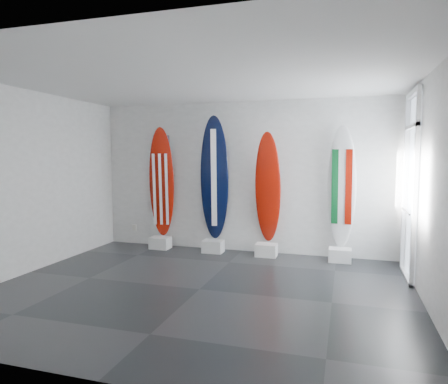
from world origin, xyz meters
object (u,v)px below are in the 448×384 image
(surfboard_navy, at_px, (215,179))
(surfboard_swiss, at_px, (268,188))
(surfboard_italy, at_px, (342,187))
(surfboard_usa, at_px, (162,182))

(surfboard_navy, height_order, surfboard_swiss, surfboard_navy)
(surfboard_navy, xyz_separation_m, surfboard_italy, (2.44, 0.00, -0.11))
(surfboard_navy, height_order, surfboard_italy, surfboard_navy)
(surfboard_usa, bearing_deg, surfboard_italy, -14.04)
(surfboard_swiss, xyz_separation_m, surfboard_italy, (1.36, 0.00, 0.05))
(surfboard_navy, distance_m, surfboard_swiss, 1.09)
(surfboard_usa, bearing_deg, surfboard_swiss, -14.04)
(surfboard_swiss, bearing_deg, surfboard_italy, -3.37)
(surfboard_usa, relative_size, surfboard_italy, 1.02)
(surfboard_italy, bearing_deg, surfboard_usa, -172.68)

